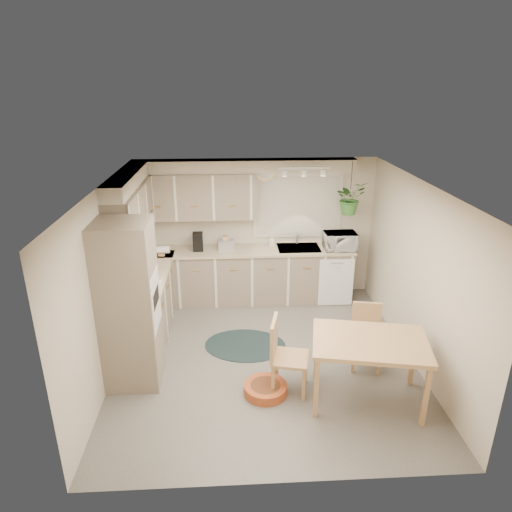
% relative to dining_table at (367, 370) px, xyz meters
% --- Properties ---
extents(floor, '(4.20, 4.20, 0.00)m').
position_rel_dining_table_xyz_m(floor, '(-1.13, 0.94, -0.41)').
color(floor, slate).
rests_on(floor, ground).
extents(ceiling, '(4.20, 4.20, 0.00)m').
position_rel_dining_table_xyz_m(ceiling, '(-1.13, 0.94, 1.99)').
color(ceiling, white).
rests_on(ceiling, wall_back).
extents(wall_back, '(4.00, 0.04, 2.40)m').
position_rel_dining_table_xyz_m(wall_back, '(-1.13, 3.04, 0.79)').
color(wall_back, beige).
rests_on(wall_back, floor).
extents(wall_front, '(4.00, 0.04, 2.40)m').
position_rel_dining_table_xyz_m(wall_front, '(-1.13, -1.16, 0.79)').
color(wall_front, beige).
rests_on(wall_front, floor).
extents(wall_left, '(0.04, 4.20, 2.40)m').
position_rel_dining_table_xyz_m(wall_left, '(-3.13, 0.94, 0.79)').
color(wall_left, beige).
rests_on(wall_left, floor).
extents(wall_right, '(0.04, 4.20, 2.40)m').
position_rel_dining_table_xyz_m(wall_right, '(0.87, 0.94, 0.79)').
color(wall_right, beige).
rests_on(wall_right, floor).
extents(base_cab_left, '(0.60, 1.85, 0.90)m').
position_rel_dining_table_xyz_m(base_cab_left, '(-2.83, 1.81, 0.04)').
color(base_cab_left, gray).
rests_on(base_cab_left, floor).
extents(base_cab_back, '(3.60, 0.60, 0.90)m').
position_rel_dining_table_xyz_m(base_cab_back, '(-1.33, 2.74, 0.04)').
color(base_cab_back, gray).
rests_on(base_cab_back, floor).
extents(counter_left, '(0.64, 1.89, 0.04)m').
position_rel_dining_table_xyz_m(counter_left, '(-2.82, 1.81, 0.51)').
color(counter_left, tan).
rests_on(counter_left, base_cab_left).
extents(counter_back, '(3.64, 0.64, 0.04)m').
position_rel_dining_table_xyz_m(counter_back, '(-1.33, 2.73, 0.51)').
color(counter_back, tan).
rests_on(counter_back, base_cab_back).
extents(oven_stack, '(0.65, 0.65, 2.10)m').
position_rel_dining_table_xyz_m(oven_stack, '(-2.80, 0.56, 0.64)').
color(oven_stack, gray).
rests_on(oven_stack, floor).
extents(wall_oven_face, '(0.02, 0.56, 0.58)m').
position_rel_dining_table_xyz_m(wall_oven_face, '(-2.48, 0.56, 0.64)').
color(wall_oven_face, silver).
rests_on(wall_oven_face, oven_stack).
extents(upper_cab_left, '(0.35, 2.00, 0.75)m').
position_rel_dining_table_xyz_m(upper_cab_left, '(-2.95, 1.94, 1.42)').
color(upper_cab_left, gray).
rests_on(upper_cab_left, wall_left).
extents(upper_cab_back, '(2.00, 0.35, 0.75)m').
position_rel_dining_table_xyz_m(upper_cab_back, '(-2.13, 2.86, 1.42)').
color(upper_cab_back, gray).
rests_on(upper_cab_back, wall_back).
extents(soffit_left, '(0.30, 2.00, 0.20)m').
position_rel_dining_table_xyz_m(soffit_left, '(-2.98, 1.94, 1.89)').
color(soffit_left, beige).
rests_on(soffit_left, wall_left).
extents(soffit_back, '(3.60, 0.30, 0.20)m').
position_rel_dining_table_xyz_m(soffit_back, '(-1.33, 2.89, 1.89)').
color(soffit_back, beige).
rests_on(soffit_back, wall_back).
extents(cooktop, '(0.52, 0.58, 0.02)m').
position_rel_dining_table_xyz_m(cooktop, '(-2.81, 1.24, 0.54)').
color(cooktop, silver).
rests_on(cooktop, counter_left).
extents(range_hood, '(0.40, 0.60, 0.14)m').
position_rel_dining_table_xyz_m(range_hood, '(-2.83, 1.24, 0.99)').
color(range_hood, silver).
rests_on(range_hood, upper_cab_left).
extents(window_blinds, '(1.40, 0.02, 1.00)m').
position_rel_dining_table_xyz_m(window_blinds, '(-0.43, 3.01, 1.19)').
color(window_blinds, silver).
rests_on(window_blinds, wall_back).
extents(window_frame, '(1.50, 0.02, 1.10)m').
position_rel_dining_table_xyz_m(window_frame, '(-0.43, 3.02, 1.19)').
color(window_frame, beige).
rests_on(window_frame, wall_back).
extents(sink, '(0.70, 0.48, 0.10)m').
position_rel_dining_table_xyz_m(sink, '(-0.43, 2.74, 0.49)').
color(sink, '#A3A5AA').
rests_on(sink, counter_back).
extents(dishwasher_front, '(0.58, 0.02, 0.83)m').
position_rel_dining_table_xyz_m(dishwasher_front, '(0.17, 2.43, 0.02)').
color(dishwasher_front, silver).
rests_on(dishwasher_front, base_cab_back).
extents(track_light_bar, '(0.80, 0.04, 0.04)m').
position_rel_dining_table_xyz_m(track_light_bar, '(-0.43, 2.49, 1.92)').
color(track_light_bar, silver).
rests_on(track_light_bar, ceiling).
extents(wall_clock, '(0.30, 0.03, 0.30)m').
position_rel_dining_table_xyz_m(wall_clock, '(-0.98, 3.01, 1.77)').
color(wall_clock, gold).
rests_on(wall_clock, wall_back).
extents(dining_table, '(1.44, 1.09, 0.82)m').
position_rel_dining_table_xyz_m(dining_table, '(0.00, 0.00, 0.00)').
color(dining_table, tan).
rests_on(dining_table, floor).
extents(chair_left, '(0.53, 0.53, 0.95)m').
position_rel_dining_table_xyz_m(chair_left, '(-0.88, 0.24, 0.07)').
color(chair_left, tan).
rests_on(chair_left, floor).
extents(chair_back, '(0.46, 0.46, 0.86)m').
position_rel_dining_table_xyz_m(chair_back, '(0.18, 0.67, 0.02)').
color(chair_back, tan).
rests_on(chair_back, floor).
extents(braided_rug, '(1.30, 1.05, 0.01)m').
position_rel_dining_table_xyz_m(braided_rug, '(-1.39, 1.26, -0.40)').
color(braided_rug, black).
rests_on(braided_rug, floor).
extents(pet_bed, '(0.63, 0.63, 0.12)m').
position_rel_dining_table_xyz_m(pet_bed, '(-1.18, 0.18, -0.35)').
color(pet_bed, '#C06126').
rests_on(pet_bed, floor).
extents(microwave, '(0.53, 0.30, 0.36)m').
position_rel_dining_table_xyz_m(microwave, '(0.24, 2.64, 0.71)').
color(microwave, silver).
rests_on(microwave, counter_back).
extents(soap_bottle, '(0.10, 0.19, 0.08)m').
position_rel_dining_table_xyz_m(soap_bottle, '(-0.88, 2.89, 0.57)').
color(soap_bottle, silver).
rests_on(soap_bottle, counter_back).
extents(hanging_plant, '(0.64, 0.67, 0.41)m').
position_rel_dining_table_xyz_m(hanging_plant, '(0.36, 2.64, 1.35)').
color(hanging_plant, '#366E2C').
rests_on(hanging_plant, ceiling).
extents(coffee_maker, '(0.18, 0.21, 0.29)m').
position_rel_dining_table_xyz_m(coffee_maker, '(-2.11, 2.74, 0.68)').
color(coffee_maker, black).
rests_on(coffee_maker, counter_back).
extents(toaster, '(0.30, 0.21, 0.16)m').
position_rel_dining_table_xyz_m(toaster, '(-1.65, 2.76, 0.61)').
color(toaster, '#A3A5AA').
rests_on(toaster, counter_back).
extents(knife_block, '(0.10, 0.10, 0.22)m').
position_rel_dining_table_xyz_m(knife_block, '(-1.65, 2.79, 0.64)').
color(knife_block, tan).
rests_on(knife_block, counter_back).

